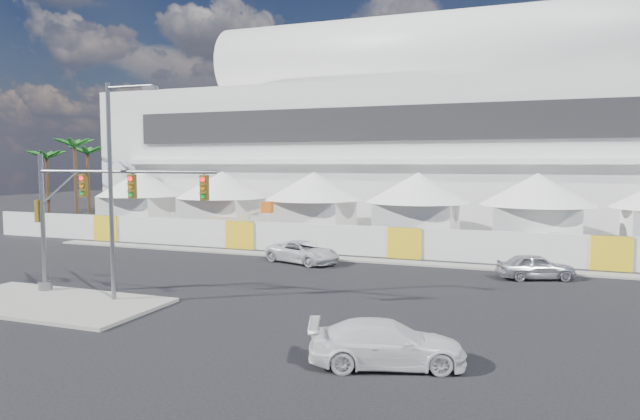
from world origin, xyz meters
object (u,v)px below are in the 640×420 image
at_px(sedan_silver, 536,267).
at_px(streetlight_median, 115,177).
at_px(lot_car_a, 556,244).
at_px(traffic_mast, 80,214).
at_px(lot_car_c, 173,230).
at_px(pickup_curb, 303,252).
at_px(boom_lift, 224,230).
at_px(pickup_near, 387,343).

bearing_deg(sedan_silver, streetlight_median, 104.29).
xyz_separation_m(lot_car_a, traffic_mast, (-20.92, -20.72, 3.12)).
distance_m(lot_car_c, streetlight_median, 22.45).
xyz_separation_m(pickup_curb, lot_car_a, (14.77, 8.85, 0.04)).
xyz_separation_m(lot_car_c, boom_lift, (4.56, 0.32, 0.15)).
relative_size(sedan_silver, lot_car_c, 0.83).
bearing_deg(lot_car_a, pickup_near, -149.78).
height_order(sedan_silver, boom_lift, boom_lift).
bearing_deg(pickup_curb, streetlight_median, -177.63).
distance_m(streetlight_median, boom_lift, 20.97).
bearing_deg(pickup_near, pickup_curb, 11.77).
distance_m(pickup_near, streetlight_median, 14.30).
height_order(lot_car_c, traffic_mast, traffic_mast).
height_order(sedan_silver, streetlight_median, streetlight_median).
bearing_deg(sedan_silver, boom_lift, 51.58).
bearing_deg(sedan_silver, pickup_curb, 68.47).
distance_m(lot_car_c, boom_lift, 4.57).
height_order(pickup_near, lot_car_a, lot_car_a).
xyz_separation_m(lot_car_a, streetlight_median, (-18.58, -21.09, 4.87)).
relative_size(pickup_curb, pickup_near, 1.02).
xyz_separation_m(pickup_near, lot_car_c, (-23.52, 22.68, 0.01)).
distance_m(pickup_curb, streetlight_median, 13.72).
relative_size(pickup_near, traffic_mast, 0.49).
bearing_deg(lot_car_a, lot_car_c, 136.74).
xyz_separation_m(pickup_near, boom_lift, (-18.96, 23.00, 0.16)).
distance_m(pickup_near, traffic_mast, 16.11).
height_order(pickup_near, boom_lift, boom_lift).
bearing_deg(streetlight_median, boom_lift, 107.02).
bearing_deg(traffic_mast, boom_lift, 100.75).
bearing_deg(pickup_near, lot_car_a, -31.35).
bearing_deg(boom_lift, sedan_silver, -25.12).
distance_m(sedan_silver, pickup_curb, 13.48).
height_order(pickup_near, streetlight_median, streetlight_median).
bearing_deg(lot_car_a, traffic_mast, 177.79).
relative_size(sedan_silver, streetlight_median, 0.42).
bearing_deg(traffic_mast, streetlight_median, -8.96).
bearing_deg(pickup_curb, sedan_silver, -71.44).
distance_m(sedan_silver, streetlight_median, 21.59).
bearing_deg(lot_car_c, pickup_curb, -98.51).
bearing_deg(lot_car_c, traffic_mast, -139.07).
xyz_separation_m(pickup_curb, traffic_mast, (-6.15, -11.87, 3.15)).
height_order(sedan_silver, lot_car_a, lot_car_a).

